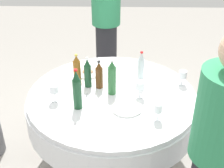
{
  "coord_description": "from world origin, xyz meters",
  "views": [
    {
      "loc": [
        0.05,
        -2.09,
        2.07
      ],
      "look_at": [
        0.0,
        0.0,
        0.83
      ],
      "focal_mm": 47.98,
      "sensor_mm": 36.0,
      "label": 1
    }
  ],
  "objects_px": {
    "bottle_brown_near": "(99,75)",
    "wine_glass_north": "(54,89)",
    "bottle_dark_green_south": "(77,90)",
    "bottle_dark_green_far": "(88,73)",
    "bottle_clear_north": "(141,68)",
    "chair_near": "(222,103)",
    "person_south": "(217,158)",
    "person_mid": "(106,23)",
    "wine_glass_near": "(140,86)",
    "plate_front": "(88,73)",
    "bottle_amber_mid": "(77,71)",
    "bottle_green_left": "(112,78)",
    "wine_glass_outer": "(183,75)",
    "wine_glass_left": "(158,109)",
    "plate_rear": "(126,108)",
    "dining_table": "(112,108)"
  },
  "relations": [
    {
      "from": "person_south",
      "to": "person_mid",
      "type": "distance_m",
      "value": 2.31
    },
    {
      "from": "person_south",
      "to": "chair_near",
      "type": "distance_m",
      "value": 1.16
    },
    {
      "from": "bottle_dark_green_south",
      "to": "bottle_brown_near",
      "type": "bearing_deg",
      "value": 64.46
    },
    {
      "from": "wine_glass_left",
      "to": "plate_front",
      "type": "relative_size",
      "value": 0.62
    },
    {
      "from": "wine_glass_left",
      "to": "person_mid",
      "type": "relative_size",
      "value": 0.08
    },
    {
      "from": "bottle_amber_mid",
      "to": "person_mid",
      "type": "relative_size",
      "value": 0.17
    },
    {
      "from": "chair_near",
      "to": "person_mid",
      "type": "bearing_deg",
      "value": -147.41
    },
    {
      "from": "wine_glass_left",
      "to": "wine_glass_near",
      "type": "distance_m",
      "value": 0.32
    },
    {
      "from": "dining_table",
      "to": "person_south",
      "type": "xyz_separation_m",
      "value": [
        0.62,
        -0.84,
        0.26
      ]
    },
    {
      "from": "wine_glass_left",
      "to": "wine_glass_outer",
      "type": "xyz_separation_m",
      "value": [
        0.26,
        0.51,
        -0.01
      ]
    },
    {
      "from": "bottle_dark_green_far",
      "to": "bottle_clear_north",
      "type": "relative_size",
      "value": 0.93
    },
    {
      "from": "plate_front",
      "to": "bottle_amber_mid",
      "type": "bearing_deg",
      "value": -108.78
    },
    {
      "from": "dining_table",
      "to": "wine_glass_left",
      "type": "xyz_separation_m",
      "value": [
        0.34,
        -0.35,
        0.24
      ]
    },
    {
      "from": "plate_rear",
      "to": "bottle_dark_green_south",
      "type": "bearing_deg",
      "value": 178.8
    },
    {
      "from": "person_south",
      "to": "wine_glass_near",
      "type": "bearing_deg",
      "value": -99.88
    },
    {
      "from": "wine_glass_near",
      "to": "chair_near",
      "type": "distance_m",
      "value": 0.88
    },
    {
      "from": "person_south",
      "to": "person_mid",
      "type": "relative_size",
      "value": 0.98
    },
    {
      "from": "wine_glass_north",
      "to": "bottle_dark_green_south",
      "type": "bearing_deg",
      "value": -23.88
    },
    {
      "from": "plate_rear",
      "to": "person_south",
      "type": "height_order",
      "value": "person_south"
    },
    {
      "from": "dining_table",
      "to": "wine_glass_outer",
      "type": "xyz_separation_m",
      "value": [
        0.6,
        0.16,
        0.24
      ]
    },
    {
      "from": "bottle_amber_mid",
      "to": "wine_glass_outer",
      "type": "bearing_deg",
      "value": 1.79
    },
    {
      "from": "wine_glass_near",
      "to": "chair_near",
      "type": "bearing_deg",
      "value": 17.83
    },
    {
      "from": "bottle_amber_mid",
      "to": "wine_glass_left",
      "type": "xyz_separation_m",
      "value": [
        0.64,
        -0.48,
        -0.04
      ]
    },
    {
      "from": "bottle_amber_mid",
      "to": "bottle_clear_north",
      "type": "bearing_deg",
      "value": 6.12
    },
    {
      "from": "bottle_green_left",
      "to": "wine_glass_near",
      "type": "relative_size",
      "value": 2.16
    },
    {
      "from": "bottle_clear_north",
      "to": "chair_near",
      "type": "bearing_deg",
      "value": 0.89
    },
    {
      "from": "wine_glass_near",
      "to": "plate_rear",
      "type": "height_order",
      "value": "wine_glass_near"
    },
    {
      "from": "bottle_brown_near",
      "to": "person_mid",
      "type": "distance_m",
      "value": 1.26
    },
    {
      "from": "bottle_clear_north",
      "to": "wine_glass_outer",
      "type": "bearing_deg",
      "value": -4.79
    },
    {
      "from": "bottle_dark_green_far",
      "to": "wine_glass_left",
      "type": "height_order",
      "value": "bottle_dark_green_far"
    },
    {
      "from": "person_mid",
      "to": "bottle_dark_green_south",
      "type": "bearing_deg",
      "value": -99.89
    },
    {
      "from": "bottle_brown_near",
      "to": "wine_glass_outer",
      "type": "height_order",
      "value": "bottle_brown_near"
    },
    {
      "from": "bottle_amber_mid",
      "to": "wine_glass_near",
      "type": "height_order",
      "value": "bottle_amber_mid"
    },
    {
      "from": "chair_near",
      "to": "wine_glass_near",
      "type": "bearing_deg",
      "value": -83.46
    },
    {
      "from": "bottle_dark_green_south",
      "to": "bottle_dark_green_far",
      "type": "bearing_deg",
      "value": 81.57
    },
    {
      "from": "bottle_amber_mid",
      "to": "bottle_green_left",
      "type": "height_order",
      "value": "bottle_green_left"
    },
    {
      "from": "bottle_brown_near",
      "to": "wine_glass_north",
      "type": "xyz_separation_m",
      "value": [
        -0.34,
        -0.22,
        -0.01
      ]
    },
    {
      "from": "bottle_dark_green_far",
      "to": "chair_near",
      "type": "relative_size",
      "value": 0.31
    },
    {
      "from": "bottle_brown_near",
      "to": "person_mid",
      "type": "relative_size",
      "value": 0.15
    },
    {
      "from": "plate_front",
      "to": "person_south",
      "type": "relative_size",
      "value": 0.14
    },
    {
      "from": "bottle_green_left",
      "to": "plate_rear",
      "type": "xyz_separation_m",
      "value": [
        0.12,
        -0.22,
        -0.14
      ]
    },
    {
      "from": "bottle_dark_green_far",
      "to": "bottle_green_left",
      "type": "relative_size",
      "value": 0.88
    },
    {
      "from": "wine_glass_north",
      "to": "wine_glass_near",
      "type": "height_order",
      "value": "same"
    },
    {
      "from": "bottle_dark_green_far",
      "to": "person_mid",
      "type": "distance_m",
      "value": 1.25
    },
    {
      "from": "bottle_amber_mid",
      "to": "chair_near",
      "type": "bearing_deg",
      "value": 3.07
    },
    {
      "from": "wine_glass_near",
      "to": "person_south",
      "type": "bearing_deg",
      "value": -63.5
    },
    {
      "from": "bottle_green_left",
      "to": "wine_glass_outer",
      "type": "bearing_deg",
      "value": 14.77
    },
    {
      "from": "bottle_dark_green_far",
      "to": "wine_glass_outer",
      "type": "distance_m",
      "value": 0.81
    },
    {
      "from": "bottle_amber_mid",
      "to": "plate_front",
      "type": "relative_size",
      "value": 1.29
    },
    {
      "from": "bottle_clear_north",
      "to": "wine_glass_left",
      "type": "bearing_deg",
      "value": -80.05
    }
  ]
}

